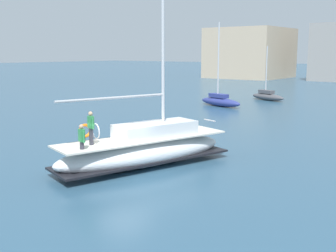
% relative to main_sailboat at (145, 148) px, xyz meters
% --- Properties ---
extents(ground_plane, '(400.00, 400.00, 0.00)m').
position_rel_main_sailboat_xyz_m(ground_plane, '(0.14, -1.79, -0.92)').
color(ground_plane, '#2D516B').
extents(main_sailboat, '(5.00, 9.89, 14.13)m').
position_rel_main_sailboat_xyz_m(main_sailboat, '(0.00, 0.00, 0.00)').
color(main_sailboat, silver).
rests_on(main_sailboat, ground).
extents(moored_sloop_near, '(5.83, 2.78, 8.84)m').
position_rel_main_sailboat_xyz_m(moored_sloop_near, '(-9.44, 23.22, -0.31)').
color(moored_sloop_near, navy).
rests_on(moored_sloop_near, ground).
extents(moored_catamaran, '(5.10, 2.79, 6.47)m').
position_rel_main_sailboat_xyz_m(moored_catamaran, '(-7.86, 31.69, -0.39)').
color(moored_catamaran, '#4C4C51').
rests_on(moored_catamaran, ground).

